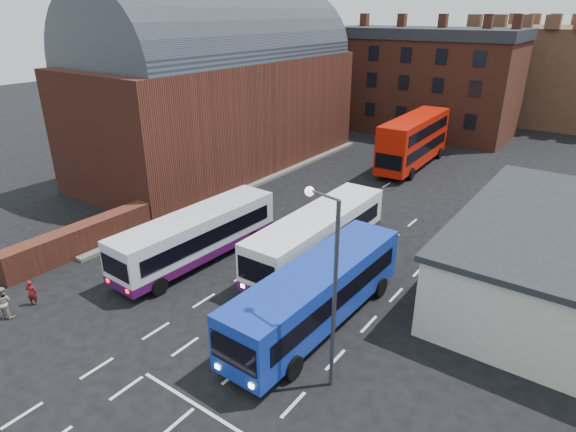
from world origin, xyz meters
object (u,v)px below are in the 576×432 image
Objects in this scene: pedestrian_red at (32,293)px; bus_white_inbound at (318,234)px; bus_white_outbound at (197,233)px; pedestrian_beige at (3,303)px; bus_blue at (317,291)px; bus_red_double at (414,141)px; street_lamp at (330,276)px.

bus_white_inbound is at bearing -165.05° from pedestrian_red.
pedestrian_beige is (-3.47, -9.82, -0.95)m from bus_white_outbound.
pedestrian_red is (-12.83, -7.13, -1.17)m from bus_blue.
bus_blue is 8.31× the size of pedestrian_red.
bus_red_double is at bearing 85.44° from bus_white_outbound.
street_lamp reaches higher than bus_white_inbound.
pedestrian_beige is at bearing -107.23° from bus_white_outbound.
bus_red_double is 8.73× the size of pedestrian_red.
bus_white_outbound is 1.37× the size of street_lamp.
street_lamp is 16.68m from pedestrian_beige.
bus_red_double reaches higher than pedestrian_red.
bus_red_double reaches higher than pedestrian_beige.
bus_blue is 0.95× the size of bus_red_double.
street_lamp is at bearing 103.93° from bus_red_double.
street_lamp is 4.81× the size of pedestrian_beige.
bus_red_double is 7.19× the size of pedestrian_beige.
bus_blue reaches higher than pedestrian_beige.
bus_red_double is (-2.94, 21.71, 0.71)m from bus_white_inbound.
street_lamp is at bearing 168.92° from pedestrian_beige.
pedestrian_red is at bearing 76.98° from bus_red_double.
pedestrian_red is (-15.25, -4.04, -4.24)m from street_lamp.
bus_white_outbound is 0.92× the size of bus_red_double.
pedestrian_red is at bearing -165.15° from street_lamp.
bus_blue reaches higher than pedestrian_red.
pedestrian_beige reaches higher than pedestrian_red.
pedestrian_beige is (-6.53, -35.55, -1.73)m from bus_red_double.
bus_white_outbound reaches higher than pedestrian_red.
street_lamp is (11.76, -4.39, 3.15)m from bus_white_outbound.
bus_blue is (9.34, -1.30, 0.07)m from bus_white_outbound.
street_lamp is at bearing 124.11° from bus_white_inbound.
bus_blue is 14.72m from pedestrian_red.
street_lamp is 16.33m from pedestrian_red.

